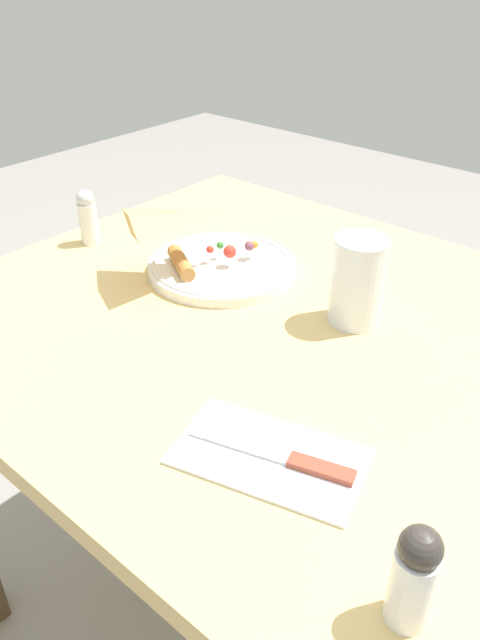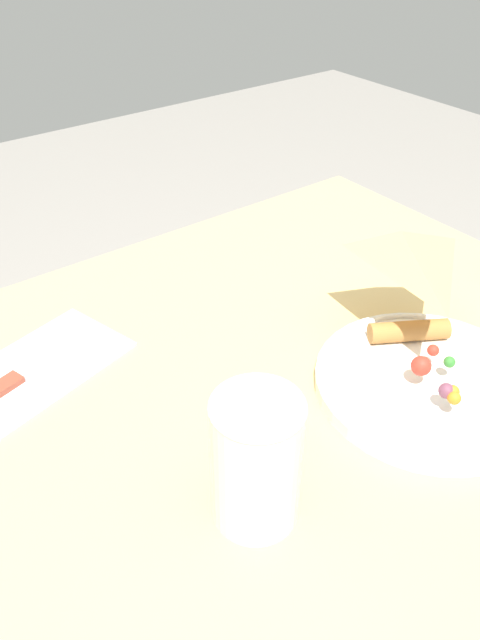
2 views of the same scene
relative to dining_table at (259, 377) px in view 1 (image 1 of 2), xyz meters
The scene contains 8 objects.
ground_plane 0.62m from the dining_table, ahead, with size 6.00×6.00×0.00m, color gray.
dining_table is the anchor object (origin of this frame).
plate_pizza 0.20m from the dining_table, 24.58° to the right, with size 0.24×0.24×0.05m.
milk_glass 0.22m from the dining_table, 148.02° to the right, with size 0.08×0.08×0.13m.
napkin_folded 0.32m from the dining_table, 131.23° to the left, with size 0.22×0.16×0.00m.
butter_knife 0.33m from the dining_table, 132.83° to the left, with size 0.19×0.07×0.01m.
salt_shaker 0.42m from the dining_table, ahead, with size 0.03×0.03×0.10m.
pepper_shaker 0.52m from the dining_table, 143.32° to the left, with size 0.04×0.04×0.10m.
Camera 1 is at (-0.49, 0.61, 1.21)m, focal length 35.00 mm.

